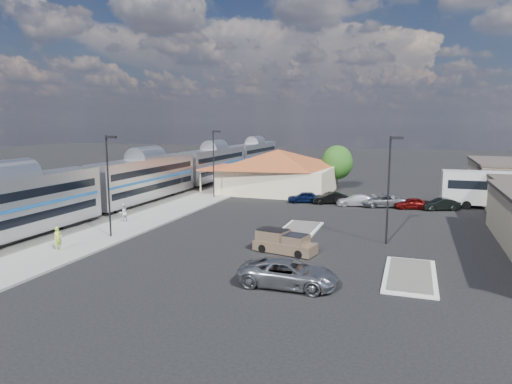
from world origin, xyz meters
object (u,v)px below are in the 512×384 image
(coach_bus, at_px, (505,188))
(pickup_truck, at_px, (285,243))
(suv, at_px, (289,273))
(station_depot, at_px, (278,171))

(coach_bus, bearing_deg, pickup_truck, 141.94)
(suv, bearing_deg, coach_bus, -28.87)
(suv, relative_size, coach_bus, 0.45)
(station_depot, bearing_deg, pickup_truck, -72.52)
(pickup_truck, bearing_deg, suv, -151.04)
(station_depot, distance_m, suv, 38.16)
(coach_bus, bearing_deg, suv, 151.26)
(station_depot, relative_size, pickup_truck, 3.57)
(station_depot, relative_size, coach_bus, 1.35)
(station_depot, height_order, suv, station_depot)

